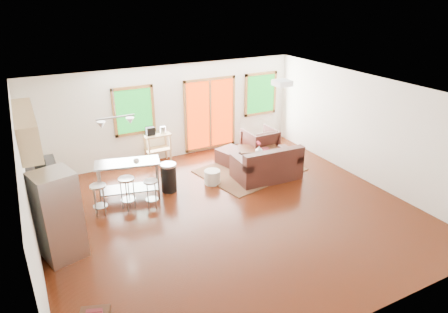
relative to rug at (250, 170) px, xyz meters
name	(u,v)px	position (x,y,z in m)	size (l,w,h in m)	color
floor	(230,213)	(-1.47, -1.64, -0.02)	(7.50, 7.00, 0.02)	#321106
ceiling	(231,94)	(-1.47, -1.64, 2.60)	(7.50, 7.00, 0.02)	white
back_wall	(170,113)	(-1.47, 1.87, 1.29)	(7.50, 0.02, 2.60)	white
left_wall	(27,199)	(-5.23, -1.64, 1.29)	(0.02, 7.00, 2.60)	white
right_wall	(367,129)	(2.29, -1.64, 1.29)	(0.02, 7.00, 2.60)	white
front_wall	(359,250)	(-1.47, -5.15, 1.29)	(7.50, 0.02, 2.60)	white
window_left	(134,111)	(-2.47, 1.82, 1.49)	(1.10, 0.05, 1.30)	#0F5C18
french_doors	(210,114)	(-0.27, 1.82, 1.09)	(1.60, 0.05, 2.10)	#BE2702
window_right	(261,94)	(1.43, 1.82, 1.49)	(1.10, 0.05, 1.30)	#0F5C18
rug	(250,170)	(0.00, 0.00, 0.00)	(2.47, 1.90, 0.02)	#41542F
loveseat	(267,166)	(0.14, -0.59, 0.33)	(1.67, 1.00, 0.87)	black
coffee_table	(258,150)	(0.48, 0.37, 0.35)	(1.22, 0.97, 0.43)	#321A0D
armchair	(260,141)	(0.80, 0.81, 0.42)	(0.85, 0.79, 0.87)	black
ottoman	(231,156)	(-0.23, 0.66, 0.20)	(0.63, 0.63, 0.42)	black
pouf	(212,177)	(-1.21, -0.20, 0.16)	(0.39, 0.39, 0.34)	beige
vase	(259,149)	(0.33, 0.11, 0.51)	(0.25, 0.26, 0.34)	silver
book	(261,145)	(0.48, 0.24, 0.54)	(0.23, 0.03, 0.31)	maroon
cabinets	(41,176)	(-4.96, 0.06, 0.92)	(0.64, 2.24, 2.30)	tan
refrigerator	(59,216)	(-4.82, -1.55, 0.81)	(0.80, 0.79, 1.64)	#B7BABC
island	(128,173)	(-3.19, 0.02, 0.60)	(1.50, 0.87, 0.89)	#B7BABC
cup	(136,161)	(-3.06, -0.28, 1.00)	(0.12, 0.10, 0.12)	white
bar_stool_a	(99,193)	(-3.95, -0.44, 0.51)	(0.40, 0.40, 0.71)	#B7BABC
bar_stool_b	(127,186)	(-3.36, -0.45, 0.54)	(0.45, 0.45, 0.74)	#B7BABC
bar_stool_c	(151,187)	(-2.88, -0.63, 0.47)	(0.38, 0.38, 0.65)	#B7BABC
trash_can	(169,177)	(-2.28, -0.07, 0.34)	(0.45, 0.45, 0.70)	black
kitchen_cart	(156,138)	(-1.99, 1.63, 0.71)	(0.70, 0.45, 1.06)	tan
ceiling_flush	(282,83)	(0.13, -1.04, 2.52)	(0.35, 0.35, 0.12)	white
pendant_light	(116,122)	(-3.37, -0.14, 1.89)	(0.80, 0.18, 0.79)	gray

